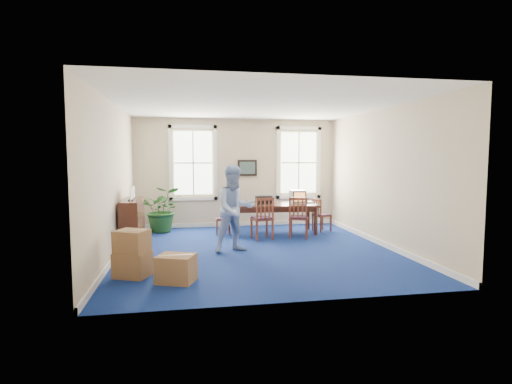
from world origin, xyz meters
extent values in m
plane|color=navy|center=(0.00, 0.00, 0.00)|extent=(6.50, 6.50, 0.00)
plane|color=white|center=(0.00, 0.00, 3.20)|extent=(6.50, 6.50, 0.00)
plane|color=#C7B597|center=(0.00, 3.25, 1.60)|extent=(6.50, 0.00, 6.50)
plane|color=#C7B597|center=(0.00, -3.25, 1.60)|extent=(6.50, 0.00, 6.50)
plane|color=#C7B597|center=(-3.00, 0.00, 1.60)|extent=(0.00, 6.50, 6.50)
plane|color=#C7B597|center=(3.00, 0.00, 1.60)|extent=(0.00, 6.50, 6.50)
cube|color=white|center=(0.00, 3.22, 0.06)|extent=(6.00, 0.04, 0.12)
cube|color=white|center=(-2.97, 0.00, 0.06)|extent=(0.04, 6.50, 0.12)
cube|color=white|center=(2.97, 0.00, 0.06)|extent=(0.04, 6.50, 0.12)
cube|color=white|center=(1.85, 1.96, 0.82)|extent=(0.21, 0.23, 0.05)
cube|color=black|center=(0.57, 2.01, 0.91)|extent=(0.44, 0.29, 0.22)
imported|color=#94B0E0|center=(-0.48, -0.06, 0.95)|extent=(1.09, 0.94, 1.89)
cube|color=#482318|center=(-2.75, 0.79, 0.56)|extent=(0.41, 1.42, 1.12)
imported|color=#1B471A|center=(-2.16, 2.61, 0.63)|extent=(1.20, 1.06, 1.27)
camera|label=1|loc=(-1.55, -8.61, 2.07)|focal=28.00mm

